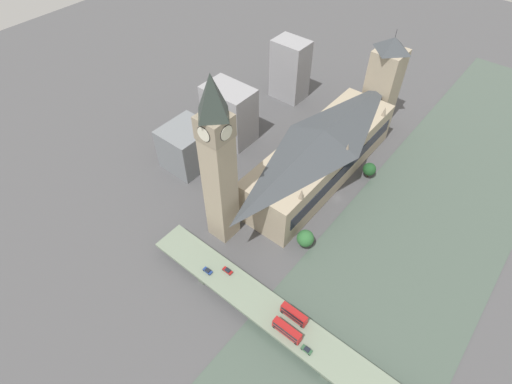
{
  "coord_description": "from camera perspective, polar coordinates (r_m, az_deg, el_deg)",
  "views": [
    {
      "loc": [
        -50.96,
        124.83,
        142.33
      ],
      "look_at": [
        21.66,
        35.83,
        19.69
      ],
      "focal_mm": 28.0,
      "sensor_mm": 36.0,
      "label": 1
    }
  ],
  "objects": [
    {
      "name": "ground_plane",
      "position": [
        196.06,
        11.6,
        -0.93
      ],
      "size": [
        600.0,
        600.0,
        0.0
      ],
      "primitive_type": "plane",
      "color": "#4C4C4F"
    },
    {
      "name": "clock_tower",
      "position": [
        149.22,
        -5.46,
        4.34
      ],
      "size": [
        11.22,
        11.22,
        78.64
      ],
      "color": "tan",
      "rests_on": "ground_plane"
    },
    {
      "name": "car_southbound_lead",
      "position": [
        161.35,
        -6.92,
        -11.11
      ],
      "size": [
        3.93,
        1.82,
        1.42
      ],
      "color": "navy",
      "rests_on": "road_bridge"
    },
    {
      "name": "parliament_hall",
      "position": [
        196.62,
        9.31,
        5.42
      ],
      "size": [
        27.58,
        95.85,
        28.32
      ],
      "color": "tan",
      "rests_on": "ground_plane"
    },
    {
      "name": "double_decker_bus_mid",
      "position": [
        146.94,
        4.45,
        -19.09
      ],
      "size": [
        11.28,
        2.59,
        5.07
      ],
      "color": "red",
      "rests_on": "road_bridge"
    },
    {
      "name": "car_southbound_mid",
      "position": [
        147.22,
        7.26,
        -21.45
      ],
      "size": [
        3.91,
        1.84,
        1.33
      ],
      "color": "#2D5638",
      "rests_on": "road_bridge"
    },
    {
      "name": "river_water",
      "position": [
        189.54,
        21.89,
        -6.49
      ],
      "size": [
        67.46,
        360.0,
        0.3
      ],
      "primitive_type": "cube",
      "color": "#47564C",
      "rests_on": "ground_plane"
    },
    {
      "name": "tree_embankment_mid",
      "position": [
        206.7,
        15.89,
        3.14
      ],
      "size": [
        6.53,
        6.53,
        8.49
      ],
      "color": "brown",
      "rests_on": "ground_plane"
    },
    {
      "name": "victoria_tower",
      "position": [
        235.27,
        17.74,
        14.75
      ],
      "size": [
        15.43,
        15.43,
        54.26
      ],
      "color": "tan",
      "rests_on": "ground_plane"
    },
    {
      "name": "city_block_center",
      "position": [
        250.66,
        4.87,
        17.0
      ],
      "size": [
        20.18,
        14.79,
        36.22
      ],
      "color": "#939399",
      "rests_on": "ground_plane"
    },
    {
      "name": "double_decker_bus_rear",
      "position": [
        149.68,
        5.44,
        -16.99
      ],
      "size": [
        10.55,
        2.52,
        5.04
      ],
      "color": "red",
      "rests_on": "road_bridge"
    },
    {
      "name": "city_block_east",
      "position": [
        217.21,
        -3.81,
        11.08
      ],
      "size": [
        26.18,
        17.46,
        31.29
      ],
      "color": "#939399",
      "rests_on": "ground_plane"
    },
    {
      "name": "road_bridge",
      "position": [
        149.09,
        11.2,
        -22.58
      ],
      "size": [
        166.92,
        13.63,
        5.66
      ],
      "color": "#5D6A59",
      "rests_on": "ground_plane"
    },
    {
      "name": "car_northbound_tail",
      "position": [
        160.68,
        -4.08,
        -11.14
      ],
      "size": [
        4.25,
        1.83,
        1.35
      ],
      "color": "maroon",
      "rests_on": "road_bridge"
    },
    {
      "name": "city_block_west",
      "position": [
        205.59,
        -9.8,
        6.42
      ],
      "size": [
        21.18,
        23.35,
        22.23
      ],
      "color": "slate",
      "rests_on": "ground_plane"
    },
    {
      "name": "tree_embankment_near",
      "position": [
        171.67,
        7.06,
        -6.58
      ],
      "size": [
        7.45,
        7.45,
        9.09
      ],
      "color": "brown",
      "rests_on": "ground_plane"
    }
  ]
}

